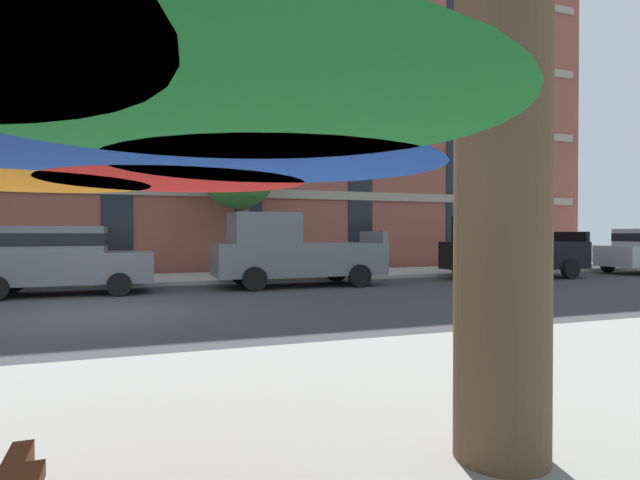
{
  "coord_description": "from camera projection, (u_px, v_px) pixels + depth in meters",
  "views": [
    {
      "loc": [
        0.81,
        -10.97,
        1.6
      ],
      "look_at": [
        5.84,
        3.2,
        1.4
      ],
      "focal_mm": 28.43,
      "sensor_mm": 36.0,
      "label": 1
    }
  ],
  "objects": [
    {
      "name": "ground_plane",
      "position": [
        98.0,
        313.0,
        10.08
      ],
      "size": [
        120.0,
        120.0,
        0.0
      ],
      "primitive_type": "plane",
      "color": "#38383A"
    },
    {
      "name": "sidewalk_far",
      "position": [
        114.0,
        280.0,
        16.49
      ],
      "size": [
        56.0,
        3.6,
        0.12
      ],
      "primitive_type": "cube",
      "color": "#B2ADA3",
      "rests_on": "ground"
    },
    {
      "name": "apartment_building",
      "position": [
        122.0,
        99.0,
        24.1
      ],
      "size": [
        43.8,
        12.08,
        16.0
      ],
      "color": "#934C3D",
      "rests_on": "ground"
    },
    {
      "name": "sedan_gray",
      "position": [
        62.0,
        258.0,
        13.18
      ],
      "size": [
        4.4,
        1.98,
        1.78
      ],
      "color": "slate",
      "rests_on": "ground"
    },
    {
      "name": "pickup_gray",
      "position": [
        292.0,
        252.0,
        15.26
      ],
      "size": [
        5.1,
        2.12,
        2.2
      ],
      "color": "slate",
      "rests_on": "ground"
    },
    {
      "name": "pickup_black",
      "position": [
        509.0,
        249.0,
        17.96
      ],
      "size": [
        5.1,
        2.12,
        2.2
      ],
      "color": "black",
      "rests_on": "ground"
    },
    {
      "name": "street_tree_middle",
      "position": [
        237.0,
        167.0,
        18.37
      ],
      "size": [
        2.81,
        2.84,
        5.49
      ],
      "color": "brown",
      "rests_on": "ground"
    }
  ]
}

